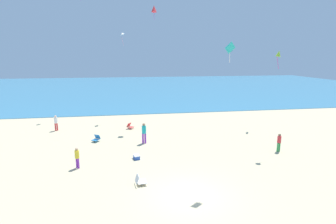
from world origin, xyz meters
TOP-DOWN VIEW (x-y plane):
  - ground_plane at (0.00, 10.00)m, footprint 120.00×120.00m
  - ocean_water at (0.00, 49.90)m, footprint 120.00×60.00m
  - beach_chair_far_right at (-5.77, 9.89)m, footprint 0.77×0.82m
  - beach_chair_mid_beach at (-2.49, 1.58)m, footprint 0.70×0.67m
  - beach_chair_near_camera at (-2.86, 13.51)m, footprint 0.80×0.79m
  - cooler_box at (-2.52, 5.43)m, footprint 0.50×0.62m
  - person_0 at (8.32, 5.21)m, footprint 0.30×0.30m
  - person_1 at (-10.02, 13.95)m, footprint 0.43×0.43m
  - person_3 at (-1.74, 8.77)m, footprint 0.39×0.39m
  - person_4 at (-6.38, 4.48)m, footprint 0.39×0.39m
  - kite_lime at (7.90, 5.61)m, footprint 0.53×0.51m
  - kite_teal at (2.55, 1.59)m, footprint 0.67×0.31m
  - kite_red at (-0.16, 14.68)m, footprint 0.69×0.72m
  - kite_white at (-3.37, 18.33)m, footprint 0.52×0.60m

SIDE VIEW (x-z plane):
  - ground_plane at x=0.00m, z-range 0.00..0.00m
  - ocean_water at x=0.00m, z-range 0.00..0.05m
  - cooler_box at x=-2.52m, z-range 0.00..0.29m
  - beach_chair_mid_beach at x=-2.49m, z-range -0.03..0.56m
  - beach_chair_far_right at x=-5.77m, z-range -0.02..0.55m
  - beach_chair_near_camera at x=-2.86m, z-range -0.02..0.57m
  - person_4 at x=-6.38m, z-range 0.11..1.50m
  - person_0 at x=8.32m, z-range 0.11..1.52m
  - person_1 at x=-10.02m, z-range 0.12..1.66m
  - person_3 at x=-1.74m, z-range 0.14..1.88m
  - kite_lime at x=7.90m, z-range 6.68..8.03m
  - kite_teal at x=2.55m, z-range 7.04..8.15m
  - kite_white at x=-3.37m, z-range 8.91..10.33m
  - kite_red at x=-0.16m, z-range 11.05..12.41m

